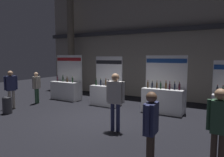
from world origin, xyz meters
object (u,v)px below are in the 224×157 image
(trash_bin, at_px, (7,105))
(exhibitor_booth_0, at_px, (66,89))
(visitor_3, at_px, (115,96))
(visitor_2, at_px, (37,85))
(visitor_0, at_px, (219,124))
(visitor_1, at_px, (151,125))
(visitor_5, at_px, (11,86))
(exhibitor_booth_1, at_px, (106,93))
(exhibitor_booth_2, at_px, (163,98))

(trash_bin, bearing_deg, exhibitor_booth_0, 88.30)
(exhibitor_booth_0, xyz_separation_m, visitor_3, (4.79, -2.94, 0.51))
(visitor_3, bearing_deg, visitor_2, -25.63)
(visitor_0, height_order, visitor_1, visitor_0)
(trash_bin, bearing_deg, visitor_3, 5.68)
(visitor_5, bearing_deg, visitor_0, -72.70)
(exhibitor_booth_1, relative_size, trash_bin, 3.45)
(exhibitor_booth_1, bearing_deg, visitor_2, -156.10)
(exhibitor_booth_0, relative_size, visitor_5, 1.41)
(trash_bin, xyz_separation_m, visitor_0, (7.86, -0.58, 0.68))
(trash_bin, xyz_separation_m, visitor_1, (6.67, -1.19, 0.65))
(visitor_3, xyz_separation_m, visitor_5, (-5.49, 0.12, -0.08))
(trash_bin, relative_size, visitor_0, 0.40)
(visitor_3, bearing_deg, exhibitor_booth_2, -113.31)
(exhibitor_booth_1, xyz_separation_m, visitor_3, (2.16, -2.88, 0.52))
(visitor_2, relative_size, visitor_5, 0.91)
(exhibitor_booth_2, height_order, trash_bin, exhibitor_booth_2)
(exhibitor_booth_0, height_order, trash_bin, exhibitor_booth_0)
(exhibitor_booth_1, xyz_separation_m, exhibitor_booth_2, (2.82, 0.05, 0.03))
(exhibitor_booth_2, distance_m, visitor_2, 6.24)
(trash_bin, bearing_deg, visitor_1, -10.14)
(exhibitor_booth_2, relative_size, visitor_1, 1.45)
(exhibitor_booth_0, height_order, visitor_1, exhibitor_booth_0)
(exhibitor_booth_2, xyz_separation_m, visitor_2, (-6.05, -1.49, 0.32))
(exhibitor_booth_0, height_order, visitor_5, exhibitor_booth_0)
(visitor_1, distance_m, visitor_5, 7.49)
(trash_bin, distance_m, visitor_0, 7.91)
(trash_bin, height_order, visitor_2, visitor_2)
(exhibitor_booth_2, relative_size, trash_bin, 3.51)
(exhibitor_booth_0, bearing_deg, visitor_3, -31.56)
(exhibitor_booth_1, xyz_separation_m, trash_bin, (-2.74, -3.37, -0.25))
(visitor_2, bearing_deg, visitor_0, 57.37)
(exhibitor_booth_1, distance_m, visitor_3, 3.64)
(exhibitor_booth_0, bearing_deg, visitor_0, -27.30)
(visitor_1, bearing_deg, exhibitor_booth_1, 37.51)
(exhibitor_booth_1, xyz_separation_m, visitor_0, (5.13, -3.95, 0.44))
(exhibitor_booth_2, bearing_deg, trash_bin, -148.36)
(trash_bin, relative_size, visitor_5, 0.40)
(trash_bin, bearing_deg, visitor_0, -4.20)
(exhibitor_booth_1, height_order, visitor_5, exhibitor_booth_1)
(visitor_0, bearing_deg, exhibitor_booth_2, -58.19)
(exhibitor_booth_2, bearing_deg, exhibitor_booth_0, 179.94)
(exhibitor_booth_2, xyz_separation_m, visitor_5, (-6.16, -2.82, 0.41))
(trash_bin, height_order, visitor_3, visitor_3)
(visitor_0, bearing_deg, visitor_2, -14.88)
(exhibitor_booth_1, distance_m, trash_bin, 4.35)
(visitor_5, bearing_deg, visitor_2, 20.88)
(visitor_1, xyz_separation_m, visitor_5, (-7.27, 1.80, 0.04))
(visitor_3, bearing_deg, exhibitor_booth_0, -42.12)
(trash_bin, distance_m, visitor_3, 4.98)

